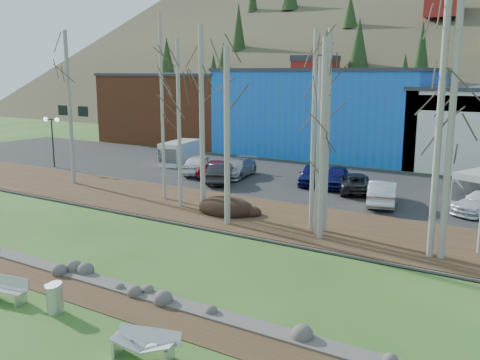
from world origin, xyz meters
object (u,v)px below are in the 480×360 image
Objects in this scene: bench_damaged at (145,344)px; car_0 at (200,164)px; car_1 at (221,173)px; van_grey at (179,153)px; car_5 at (383,193)px; car_4 at (312,174)px; car_6 at (355,182)px; seagull at (48,286)px; car_3 at (237,168)px; bench_intact at (6,289)px; car_8 at (336,177)px; litter_bin at (55,299)px; car_2 at (219,168)px; street_lamp at (52,128)px.

car_0 reaches higher than bench_damaged.
van_grey reaches higher than car_1.
car_4 is at bearing -42.51° from car_5.
car_0 is 12.46m from car_6.
seagull is at bearing 56.12° from car_5.
car_3 is (-0.17, 2.44, -0.04)m from car_1.
car_8 reaches higher than bench_intact.
car_1 reaches higher than bench_damaged.
seagull is 20.12m from car_5.
car_6 is at bearing 84.38° from litter_bin.
car_0 is at bearing -16.08° from car_2.
seagull is 22.34m from car_8.
car_5 reaches higher than bench_intact.
car_2 is at bearing -34.11° from van_grey.
bench_damaged is 24.16m from car_8.
bench_damaged is 0.49× the size of street_lamp.
car_2 is 9.07m from car_8.
car_4 reaches higher than car_6.
van_grey is at bearing -37.66° from car_2.
car_8 is (2.89, 23.57, 0.39)m from bench_intact.
car_2 reaches higher than seagull.
litter_bin reaches higher than seagull.
car_0 is 0.99× the size of car_2.
car_4 is 13.34m from van_grey.
car_0 reaches higher than car_4.
car_6 reaches higher than litter_bin.
street_lamp is 22.00m from car_4.
litter_bin is 0.21× the size of car_5.
litter_bin is 23.76m from car_3.
litter_bin is at bearing 83.43° from car_1.
van_grey is at bearing 110.81° from bench_damaged.
car_6 is (-2.33, 23.10, 0.35)m from bench_damaged.
street_lamp is 0.92× the size of car_5.
car_6 reaches higher than seagull.
car_1 reaches higher than car_3.
bench_intact is 6.81m from bench_damaged.
car_6 is (12.45, 0.42, -0.13)m from car_0.
car_2 is 0.99× the size of car_3.
street_lamp reaches higher than bench_intact.
seagull is 21.96m from car_2.
car_8 is (8.98, 1.27, 0.06)m from car_2.
van_grey is at bearing 98.27° from seagull.
car_5 reaches higher than car_6.
bench_intact is at bearing -50.40° from street_lamp.
street_lamp reaches higher than bench_damaged.
car_3 is at bearing -26.90° from car_5.
street_lamp is at bearing 127.56° from bench_intact.
seagull is 0.11× the size of car_4.
litter_bin is 24.38m from car_0.
car_3 is 9.35m from car_6.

